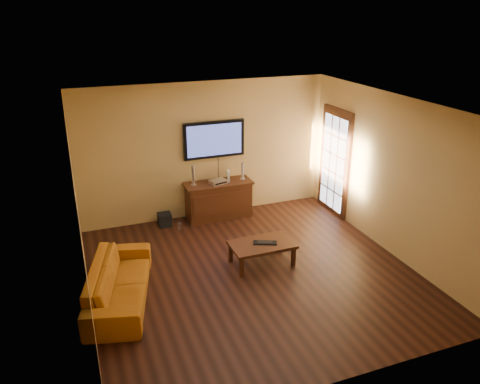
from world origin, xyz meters
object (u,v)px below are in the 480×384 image
media_console (219,200)px  sofa (119,277)px  game_console (228,176)px  keyboard (265,243)px  speaker_left (193,176)px  av_receiver (218,182)px  speaker_right (243,172)px  bottle (180,226)px  coffee_table (262,246)px  subwoofer (165,220)px  television (214,140)px

media_console → sofa: (-2.24, -2.21, 0.01)m
game_console → keyboard: 2.09m
speaker_left → av_receiver: bearing=-9.6°
av_receiver → game_console: bearing=-2.9°
speaker_right → bottle: (-1.41, -0.34, -0.82)m
media_console → coffee_table: 2.01m
av_receiver → keyboard: bearing=-100.2°
speaker_right → av_receiver: bearing=-173.6°
bottle → speaker_left: bearing=42.0°
speaker_right → game_console: 0.31m
sofa → av_receiver: av_receiver is taller
subwoofer → av_receiver: bearing=-1.6°
speaker_left → keyboard: 2.22m
television → coffee_table: television is taller
television → game_console: size_ratio=5.78×
game_console → bottle: size_ratio=1.17×
sofa → bottle: 2.34m
bottle → game_console: bearing=16.5°
subwoofer → speaker_left: bearing=4.3°
av_receiver → coffee_table: bearing=-101.6°
av_receiver → subwoofer: bearing=163.3°
game_console → subwoofer: game_console is taller
media_console → speaker_left: (-0.49, 0.04, 0.56)m
coffee_table → keyboard: keyboard is taller
media_console → speaker_right: size_ratio=3.99×
bottle → keyboard: (1.03, -1.71, 0.31)m
media_console → av_receiver: bearing=-114.6°
television → speaker_left: (-0.49, -0.17, -0.64)m
subwoofer → coffee_table: bearing=-58.7°
television → bottle: 1.81m
television → keyboard: bearing=-86.5°
media_console → keyboard: 2.03m
media_console → sofa: size_ratio=0.69×
speaker_left → speaker_right: speaker_left is taller
coffee_table → subwoofer: 2.35m
subwoofer → bottle: (0.22, -0.32, -0.04)m
sofa → speaker_left: (1.75, 2.25, 0.55)m
television → keyboard: size_ratio=3.00×
speaker_right → keyboard: (-0.39, -2.04, -0.51)m
speaker_right → subwoofer: bearing=-179.3°
speaker_right → game_console: speaker_right is taller
sofa → game_console: size_ratio=9.23×
speaker_right → av_receiver: (-0.54, -0.06, -0.12)m
bottle → keyboard: 2.01m
speaker_left → keyboard: speaker_left is taller
av_receiver → bottle: size_ratio=1.70×
sofa → keyboard: (2.38, 0.19, 0.01)m
sofa → bottle: bearing=-21.2°
media_console → keyboard: (0.14, -2.02, 0.02)m
media_console → bottle: size_ratio=7.41×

